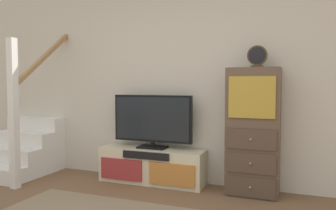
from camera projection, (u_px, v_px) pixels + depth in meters
The scene contains 6 objects.
back_wall at pixel (181, 77), 4.27m from camera, with size 6.40×0.12×2.70m, color beige.
media_console at pixel (152, 166), 4.20m from camera, with size 1.36×0.38×0.44m.
television at pixel (152, 120), 4.19m from camera, with size 1.05×0.22×0.68m.
side_cabinet at pixel (253, 132), 3.73m from camera, with size 0.58×0.38×1.44m.
desk_clock at pixel (257, 57), 3.65m from camera, with size 0.22×0.08×0.24m.
staircase at pixel (33, 144), 4.90m from camera, with size 1.00×1.36×2.20m.
Camera 1 is at (1.39, -1.60, 1.24)m, focal length 35.37 mm.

